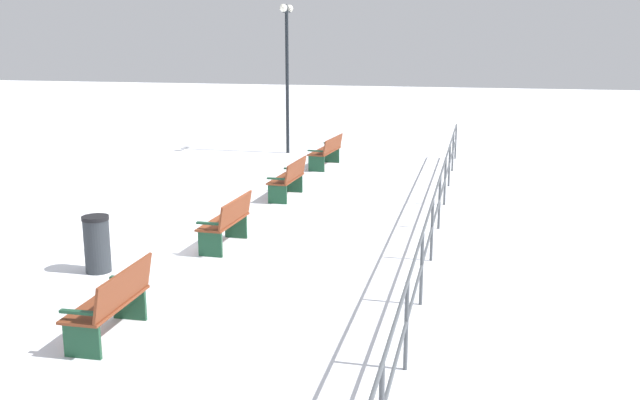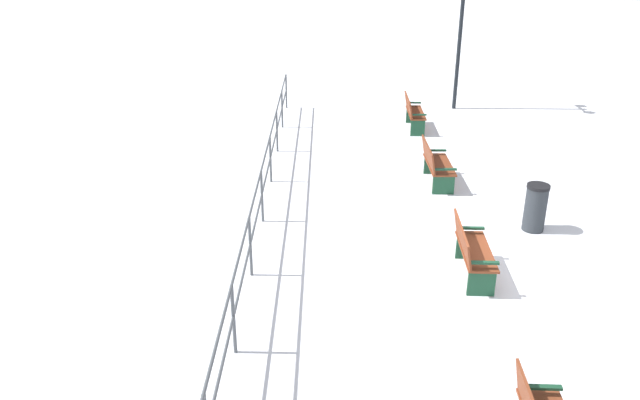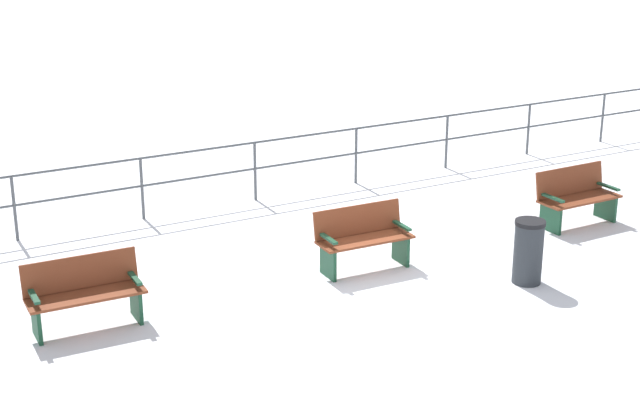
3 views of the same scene
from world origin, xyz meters
name	(u,v)px [view 3 (image 3 of 3)]	position (x,y,z in m)	size (l,w,h in m)	color
ground_plane	(367,271)	(0.00, 0.00, 0.00)	(80.00, 80.00, 0.00)	white
bench_second	(84,293)	(-0.17, -4.05, 0.46)	(0.59, 1.47, 0.89)	brown
bench_third	(363,238)	(-0.12, 0.00, 0.47)	(0.59, 1.42, 0.91)	brown
bench_fourth	(576,197)	(-0.06, 4.05, 0.47)	(0.59, 1.42, 0.92)	brown
waterfront_railing	(255,161)	(-3.73, 0.00, 0.72)	(0.05, 20.70, 1.07)	#4C5156
trash_bin	(528,252)	(1.44, 1.74, 0.46)	(0.43, 0.43, 0.92)	#2D3338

